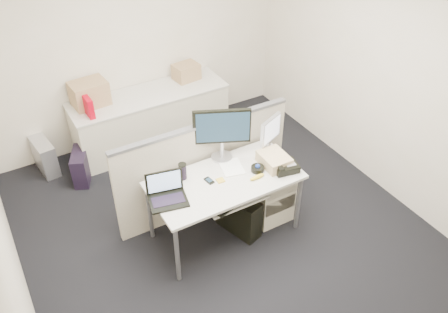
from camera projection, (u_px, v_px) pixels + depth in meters
floor at (225, 231)px, 5.11m from camera, size 4.00×4.50×0.01m
wall_back at (133, 40)px, 5.84m from camera, size 4.00×0.02×2.70m
wall_front at (420, 312)px, 2.74m from camera, size 4.00×0.02×2.70m
wall_right at (386, 75)px, 5.09m from camera, size 0.02×4.50×2.70m
desk at (225, 184)px, 4.70m from camera, size 1.50×0.75×0.73m
keyboard_tray at (234, 198)px, 4.61m from camera, size 0.62×0.32×0.02m
drawer_pedestal at (266, 189)px, 5.16m from camera, size 0.40×0.55×0.65m
cubicle_partition at (204, 169)px, 5.08m from camera, size 2.00×0.06×1.10m
back_counter at (151, 119)px, 6.22m from camera, size 2.00×0.60×0.72m
monitor_main at (222, 135)px, 4.77m from camera, size 0.62×0.45×0.58m
monitor_small at (270, 135)px, 4.93m from camera, size 0.36×0.28×0.40m
laptop at (167, 191)px, 4.32m from camera, size 0.40×0.33×0.26m
trackball at (257, 169)px, 4.75m from camera, size 0.17×0.17×0.05m
desk_phone at (285, 167)px, 4.76m from camera, size 0.27×0.24×0.08m
paper_stack at (232, 167)px, 4.80m from camera, size 0.27×0.31×0.01m
sticky_pad at (220, 180)px, 4.64m from camera, size 0.08×0.08×0.01m
travel_mug at (183, 172)px, 4.63m from camera, size 0.09×0.09×0.16m
banana at (257, 177)px, 4.66m from camera, size 0.17×0.05×0.04m
cellphone at (209, 181)px, 4.63m from camera, size 0.07×0.12×0.01m
manila_folders at (274, 160)px, 4.81m from camera, size 0.26×0.33×0.12m
keyboard at (232, 200)px, 4.54m from camera, size 0.50×0.30×0.03m
pc_tower_desk at (239, 214)px, 4.99m from camera, size 0.33×0.52×0.46m
pc_tower_spare_dark at (81, 166)px, 5.69m from camera, size 0.32×0.45×0.39m
pc_tower_spare_silver at (45, 156)px, 5.82m from camera, size 0.23×0.47×0.42m
cardboard_box_left at (89, 94)px, 5.71m from camera, size 0.45×0.35×0.32m
cardboard_box_right at (186, 72)px, 6.26m from camera, size 0.35×0.29×0.23m
red_binder at (88, 106)px, 5.54m from camera, size 0.08×0.28×0.26m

